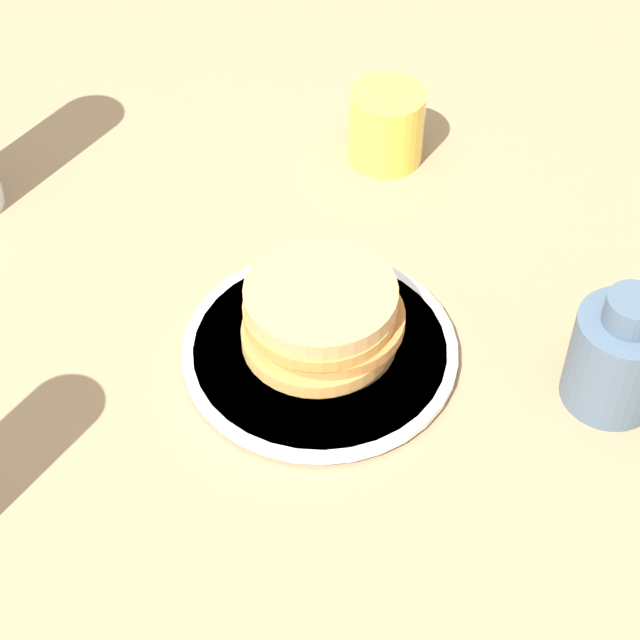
{
  "coord_description": "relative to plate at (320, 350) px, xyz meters",
  "views": [
    {
      "loc": [
        0.22,
        -0.6,
        0.72
      ],
      "look_at": [
        0.0,
        -0.01,
        0.05
      ],
      "focal_mm": 60.0,
      "sensor_mm": 36.0,
      "label": 1
    }
  ],
  "objects": [
    {
      "name": "ground_plane",
      "position": [
        -0.0,
        0.01,
        -0.01
      ],
      "size": [
        4.0,
        4.0,
        0.0
      ],
      "primitive_type": "plane",
      "color": "#9E7F5B"
    },
    {
      "name": "plate",
      "position": [
        0.0,
        0.0,
        0.0
      ],
      "size": [
        0.25,
        0.25,
        0.01
      ],
      "color": "white",
      "rests_on": "ground_plane"
    },
    {
      "name": "pancake_stack",
      "position": [
        0.0,
        0.0,
        0.04
      ],
      "size": [
        0.14,
        0.15,
        0.07
      ],
      "color": "#B47941",
      "rests_on": "plate"
    },
    {
      "name": "juice_glass",
      "position": [
        -0.04,
        0.29,
        0.03
      ],
      "size": [
        0.08,
        0.08,
        0.08
      ],
      "color": "yellow",
      "rests_on": "ground_plane"
    },
    {
      "name": "cream_jug",
      "position": [
        0.25,
        0.05,
        0.04
      ],
      "size": [
        0.08,
        0.08,
        0.12
      ],
      "color": "#4C6075",
      "rests_on": "ground_plane"
    }
  ]
}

